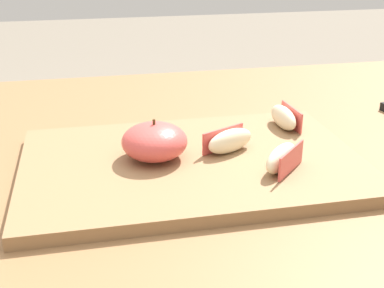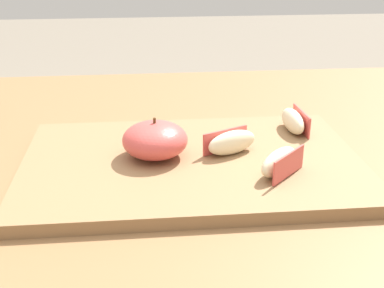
{
  "view_description": "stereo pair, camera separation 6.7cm",
  "coord_description": "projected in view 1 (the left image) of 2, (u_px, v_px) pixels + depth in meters",
  "views": [
    {
      "loc": [
        -0.18,
        -0.62,
        1.06
      ],
      "look_at": [
        -0.05,
        -0.02,
        0.8
      ],
      "focal_mm": 48.02,
      "sensor_mm": 36.0,
      "label": 1
    },
    {
      "loc": [
        -0.11,
        -0.63,
        1.06
      ],
      "look_at": [
        -0.05,
        -0.02,
        0.8
      ],
      "focal_mm": 48.02,
      "sensor_mm": 36.0,
      "label": 2
    }
  ],
  "objects": [
    {
      "name": "cutting_board",
      "position": [
        192.0,
        164.0,
        0.68
      ],
      "size": [
        0.44,
        0.29,
        0.02
      ],
      "color": "olive",
      "rests_on": "dining_table"
    },
    {
      "name": "apple_half_skin_up",
      "position": [
        155.0,
        141.0,
        0.66
      ],
      "size": [
        0.09,
        0.09,
        0.05
      ],
      "color": "#D14C47",
      "rests_on": "cutting_board"
    },
    {
      "name": "apple_wedge_back",
      "position": [
        284.0,
        117.0,
        0.77
      ],
      "size": [
        0.03,
        0.07,
        0.03
      ],
      "color": "beige",
      "rests_on": "cutting_board"
    },
    {
      "name": "apple_wedge_left",
      "position": [
        282.0,
        158.0,
        0.64
      ],
      "size": [
        0.07,
        0.07,
        0.03
      ],
      "color": "beige",
      "rests_on": "cutting_board"
    },
    {
      "name": "apple_wedge_middle",
      "position": [
        228.0,
        141.0,
        0.69
      ],
      "size": [
        0.08,
        0.05,
        0.03
      ],
      "color": "beige",
      "rests_on": "cutting_board"
    },
    {
      "name": "dining_table",
      "position": [
        226.0,
        229.0,
        0.75
      ],
      "size": [
        1.13,
        0.94,
        0.77
      ],
      "color": "brown",
      "rests_on": "ground_plane"
    }
  ]
}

